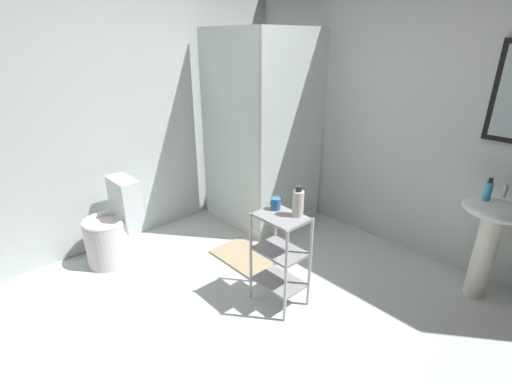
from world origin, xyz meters
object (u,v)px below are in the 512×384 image
Objects in this scene: hand_soap_bottle at (488,190)px; bath_mat at (245,256)px; storage_cart at (280,253)px; toilet at (112,230)px; lotion_bottle_white at (298,203)px; shower_stall at (262,181)px; rinse_cup at (276,204)px; pedestal_sink at (490,230)px.

hand_soap_bottle is 2.04m from bath_mat.
bath_mat is (-0.65, 0.21, -0.43)m from storage_cart.
toilet is 1.23m from bath_mat.
bath_mat is at bearing 170.29° from lotion_bottle_white.
toilet is 3.06m from hand_soap_bottle.
hand_soap_bottle is 1.39m from lotion_bottle_white.
shower_stall is 1.35m from rinse_cup.
rinse_cup reaches higher than bath_mat.
pedestal_sink is 1.35× the size of bath_mat.
storage_cart is (1.12, -0.87, -0.03)m from shower_stall.
hand_soap_bottle is at bearing 8.79° from shower_stall.
hand_soap_bottle is 1.92× the size of rinse_cup.
shower_stall reaches higher than bath_mat.
toilet is (-2.42, -1.89, -0.26)m from pedestal_sink.
lotion_bottle_white reaches higher than toilet.
bath_mat is (-1.57, -0.98, -0.87)m from hand_soap_bottle.
storage_cart is 3.32× the size of lotion_bottle_white.
hand_soap_bottle is 1.54m from rinse_cup.
storage_cart is 0.37m from rinse_cup.
shower_stall is at bearing 142.09° from storage_cart.
toilet is at bearing -101.04° from shower_stall.
lotion_bottle_white is (-0.92, -1.12, 0.26)m from pedestal_sink.
pedestal_sink is (2.12, 0.33, 0.12)m from shower_stall.
shower_stall is 8.98× the size of lotion_bottle_white.
rinse_cup is 0.15× the size of bath_mat.
lotion_bottle_white reaches higher than storage_cart.
storage_cart is at bearing -18.08° from bath_mat.
rinse_cup is at bearing -133.60° from pedestal_sink.
storage_cart is at bearing -37.91° from shower_stall.
toilet is at bearing -130.88° from bath_mat.
pedestal_sink is 1.61m from rinse_cup.
hand_soap_bottle reaches higher than pedestal_sink.
toilet is at bearing -141.35° from hand_soap_bottle.
hand_soap_bottle is (2.35, 1.88, 0.57)m from toilet.
shower_stall reaches higher than lotion_bottle_white.
toilet is 1.59m from storage_cart.
pedestal_sink is 1.07× the size of toilet.
pedestal_sink is at bearing 8.94° from shower_stall.
lotion_bottle_white is (-0.85, -1.10, -0.04)m from hand_soap_bottle.
shower_stall reaches higher than toilet.
pedestal_sink is at bearing 31.18° from bath_mat.
toilet is 1.58m from rinse_cup.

